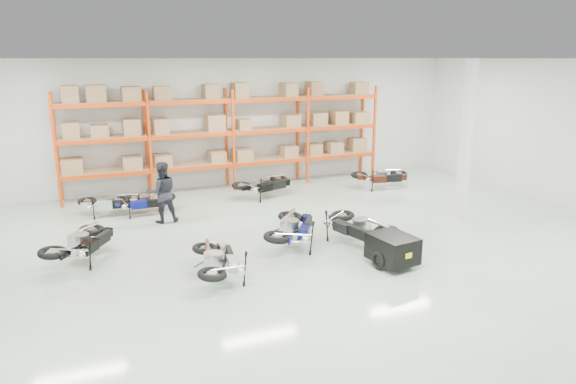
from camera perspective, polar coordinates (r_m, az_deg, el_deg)
name	(u,v)px	position (r m, az deg, el deg)	size (l,w,h in m)	color
room	(305,157)	(12.14, 1.96, 3.91)	(18.00, 18.00, 18.00)	#B1C5B4
pallet_rack	(229,125)	(18.14, -6.52, 7.44)	(11.28, 0.98, 3.62)	#E03F0B
structural_column	(466,141)	(15.38, 19.18, 5.40)	(0.25, 0.25, 4.50)	white
moto_blue_centre	(294,223)	(12.61, 0.62, -3.46)	(0.86, 1.93, 1.18)	#070F48
moto_silver_left	(218,256)	(10.86, -7.73, -7.01)	(0.77, 1.72, 1.05)	#B4B7BB
moto_black_far_left	(82,237)	(12.64, -21.94, -4.69)	(0.81, 1.82, 1.11)	black
moto_touring_right	(357,221)	(12.90, 7.64, -3.23)	(0.84, 1.89, 1.15)	black
trailer	(392,249)	(11.68, 11.53, -6.19)	(0.93, 1.73, 0.71)	black
moto_back_a	(144,198)	(15.81, -15.70, -0.61)	(0.72, 1.63, 0.99)	navy
moto_back_b	(110,199)	(16.01, -19.14, -0.70)	(0.71, 1.61, 0.98)	#B4B7BE
moto_back_c	(264,181)	(17.04, -2.66, 1.27)	(0.82, 1.85, 1.13)	black
moto_back_d	(381,173)	(18.53, 10.35, 2.08)	(0.80, 1.79, 1.09)	#3B130B
person_back	(162,192)	(14.79, -13.81, -0.03)	(0.84, 0.66, 1.73)	#22212A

